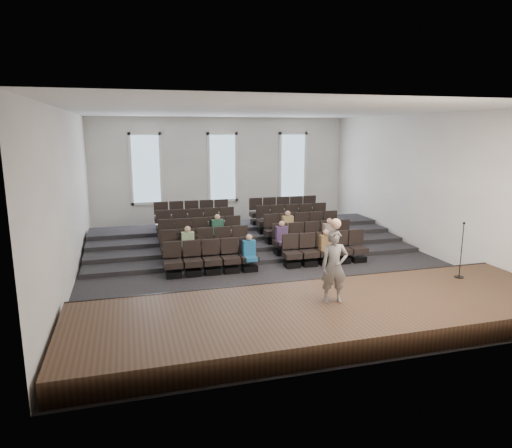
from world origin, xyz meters
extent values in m
plane|color=black|center=(0.00, 0.00, 0.00)|extent=(14.00, 14.00, 0.00)
cube|color=white|center=(0.00, 0.00, 5.01)|extent=(12.00, 14.00, 0.02)
cube|color=white|center=(0.00, 7.02, 2.50)|extent=(12.00, 0.04, 5.00)
cube|color=white|center=(0.00, -7.02, 2.50)|extent=(12.00, 0.04, 5.00)
cube|color=white|center=(-6.02, 0.00, 2.50)|extent=(0.04, 14.00, 5.00)
cube|color=white|center=(6.02, 0.00, 2.50)|extent=(0.04, 14.00, 5.00)
cube|color=#422A1C|center=(0.00, -5.10, 0.25)|extent=(11.80, 3.60, 0.50)
cube|color=black|center=(0.00, -3.33, 0.25)|extent=(11.80, 0.06, 0.52)
cube|color=black|center=(0.00, 2.33, 0.07)|extent=(11.80, 4.80, 0.15)
cube|color=black|center=(0.00, 2.85, 0.15)|extent=(11.80, 3.75, 0.30)
cube|color=black|center=(0.00, 3.38, 0.22)|extent=(11.80, 2.70, 0.45)
cube|color=black|center=(0.00, 3.90, 0.30)|extent=(11.80, 1.65, 0.60)
cube|color=black|center=(-3.13, -0.60, 0.10)|extent=(0.47, 0.43, 0.20)
cube|color=black|center=(-3.13, -0.60, 0.41)|extent=(0.55, 0.50, 0.19)
cube|color=black|center=(-3.13, -0.39, 0.82)|extent=(0.55, 0.08, 0.50)
cube|color=black|center=(-2.53, -0.60, 0.10)|extent=(0.47, 0.43, 0.20)
cube|color=black|center=(-2.53, -0.60, 0.41)|extent=(0.55, 0.50, 0.19)
cube|color=black|center=(-2.53, -0.39, 0.82)|extent=(0.55, 0.08, 0.50)
cube|color=black|center=(-1.93, -0.60, 0.10)|extent=(0.47, 0.43, 0.20)
cube|color=black|center=(-1.93, -0.60, 0.41)|extent=(0.55, 0.50, 0.19)
cube|color=black|center=(-1.93, -0.39, 0.82)|extent=(0.55, 0.08, 0.50)
cube|color=black|center=(-1.33, -0.60, 0.10)|extent=(0.47, 0.43, 0.20)
cube|color=black|center=(-1.33, -0.60, 0.41)|extent=(0.55, 0.50, 0.19)
cube|color=black|center=(-1.33, -0.39, 0.82)|extent=(0.55, 0.08, 0.50)
cube|color=black|center=(-0.73, -0.60, 0.10)|extent=(0.47, 0.43, 0.20)
cube|color=black|center=(-0.73, -0.60, 0.41)|extent=(0.55, 0.50, 0.19)
cube|color=black|center=(-0.73, -0.39, 0.82)|extent=(0.55, 0.08, 0.50)
cube|color=black|center=(0.73, -0.60, 0.10)|extent=(0.47, 0.43, 0.20)
cube|color=black|center=(0.73, -0.60, 0.41)|extent=(0.55, 0.50, 0.19)
cube|color=black|center=(0.73, -0.39, 0.82)|extent=(0.55, 0.08, 0.50)
cube|color=black|center=(1.33, -0.60, 0.10)|extent=(0.47, 0.43, 0.20)
cube|color=black|center=(1.33, -0.60, 0.41)|extent=(0.55, 0.50, 0.19)
cube|color=black|center=(1.33, -0.39, 0.82)|extent=(0.55, 0.08, 0.50)
cube|color=black|center=(1.93, -0.60, 0.10)|extent=(0.47, 0.43, 0.20)
cube|color=black|center=(1.93, -0.60, 0.41)|extent=(0.55, 0.50, 0.19)
cube|color=black|center=(1.93, -0.39, 0.82)|extent=(0.55, 0.08, 0.50)
cube|color=black|center=(2.53, -0.60, 0.10)|extent=(0.47, 0.43, 0.20)
cube|color=black|center=(2.53, -0.60, 0.41)|extent=(0.55, 0.50, 0.19)
cube|color=black|center=(2.53, -0.39, 0.82)|extent=(0.55, 0.08, 0.50)
cube|color=black|center=(3.13, -0.60, 0.10)|extent=(0.47, 0.43, 0.20)
cube|color=black|center=(3.13, -0.60, 0.41)|extent=(0.55, 0.50, 0.19)
cube|color=black|center=(3.13, -0.39, 0.82)|extent=(0.55, 0.08, 0.50)
cube|color=black|center=(-3.13, 0.45, 0.25)|extent=(0.47, 0.43, 0.20)
cube|color=black|center=(-3.13, 0.45, 0.56)|extent=(0.55, 0.50, 0.19)
cube|color=black|center=(-3.13, 0.66, 0.97)|extent=(0.55, 0.08, 0.50)
cube|color=black|center=(-2.53, 0.45, 0.25)|extent=(0.47, 0.43, 0.20)
cube|color=black|center=(-2.53, 0.45, 0.56)|extent=(0.55, 0.50, 0.19)
cube|color=black|center=(-2.53, 0.66, 0.97)|extent=(0.55, 0.08, 0.50)
cube|color=black|center=(-1.93, 0.45, 0.25)|extent=(0.47, 0.43, 0.20)
cube|color=black|center=(-1.93, 0.45, 0.56)|extent=(0.55, 0.50, 0.19)
cube|color=black|center=(-1.93, 0.66, 0.97)|extent=(0.55, 0.08, 0.50)
cube|color=black|center=(-1.33, 0.45, 0.25)|extent=(0.47, 0.43, 0.20)
cube|color=black|center=(-1.33, 0.45, 0.56)|extent=(0.55, 0.50, 0.19)
cube|color=black|center=(-1.33, 0.66, 0.97)|extent=(0.55, 0.08, 0.50)
cube|color=black|center=(-0.73, 0.45, 0.25)|extent=(0.47, 0.43, 0.20)
cube|color=black|center=(-0.73, 0.45, 0.56)|extent=(0.55, 0.50, 0.19)
cube|color=black|center=(-0.73, 0.66, 0.97)|extent=(0.55, 0.08, 0.50)
cube|color=black|center=(0.73, 0.45, 0.25)|extent=(0.47, 0.43, 0.20)
cube|color=black|center=(0.73, 0.45, 0.56)|extent=(0.55, 0.50, 0.19)
cube|color=black|center=(0.73, 0.66, 0.97)|extent=(0.55, 0.08, 0.50)
cube|color=black|center=(1.33, 0.45, 0.25)|extent=(0.47, 0.43, 0.20)
cube|color=black|center=(1.33, 0.45, 0.56)|extent=(0.55, 0.50, 0.19)
cube|color=black|center=(1.33, 0.66, 0.97)|extent=(0.55, 0.08, 0.50)
cube|color=black|center=(1.93, 0.45, 0.25)|extent=(0.47, 0.43, 0.20)
cube|color=black|center=(1.93, 0.45, 0.56)|extent=(0.55, 0.50, 0.19)
cube|color=black|center=(1.93, 0.66, 0.97)|extent=(0.55, 0.08, 0.50)
cube|color=black|center=(2.53, 0.45, 0.25)|extent=(0.47, 0.43, 0.20)
cube|color=black|center=(2.53, 0.45, 0.56)|extent=(0.55, 0.50, 0.19)
cube|color=black|center=(2.53, 0.66, 0.97)|extent=(0.55, 0.08, 0.50)
cube|color=black|center=(3.13, 0.45, 0.25)|extent=(0.47, 0.43, 0.20)
cube|color=black|center=(3.13, 0.45, 0.56)|extent=(0.55, 0.50, 0.19)
cube|color=black|center=(3.13, 0.66, 0.97)|extent=(0.55, 0.08, 0.50)
cube|color=black|center=(-3.13, 1.50, 0.40)|extent=(0.47, 0.42, 0.20)
cube|color=black|center=(-3.13, 1.50, 0.71)|extent=(0.55, 0.50, 0.19)
cube|color=black|center=(-3.13, 1.71, 1.12)|extent=(0.55, 0.08, 0.50)
cube|color=black|center=(-2.53, 1.50, 0.40)|extent=(0.47, 0.42, 0.20)
cube|color=black|center=(-2.53, 1.50, 0.71)|extent=(0.55, 0.50, 0.19)
cube|color=black|center=(-2.53, 1.71, 1.12)|extent=(0.55, 0.08, 0.50)
cube|color=black|center=(-1.93, 1.50, 0.40)|extent=(0.47, 0.42, 0.20)
cube|color=black|center=(-1.93, 1.50, 0.71)|extent=(0.55, 0.50, 0.19)
cube|color=black|center=(-1.93, 1.71, 1.12)|extent=(0.55, 0.08, 0.50)
cube|color=black|center=(-1.33, 1.50, 0.40)|extent=(0.47, 0.42, 0.20)
cube|color=black|center=(-1.33, 1.50, 0.71)|extent=(0.55, 0.50, 0.19)
cube|color=black|center=(-1.33, 1.71, 1.12)|extent=(0.55, 0.08, 0.50)
cube|color=black|center=(-0.73, 1.50, 0.40)|extent=(0.47, 0.42, 0.20)
cube|color=black|center=(-0.73, 1.50, 0.71)|extent=(0.55, 0.50, 0.19)
cube|color=black|center=(-0.73, 1.71, 1.12)|extent=(0.55, 0.08, 0.50)
cube|color=black|center=(0.73, 1.50, 0.40)|extent=(0.47, 0.42, 0.20)
cube|color=black|center=(0.73, 1.50, 0.71)|extent=(0.55, 0.50, 0.19)
cube|color=black|center=(0.73, 1.71, 1.12)|extent=(0.55, 0.08, 0.50)
cube|color=black|center=(1.33, 1.50, 0.40)|extent=(0.47, 0.42, 0.20)
cube|color=black|center=(1.33, 1.50, 0.71)|extent=(0.55, 0.50, 0.19)
cube|color=black|center=(1.33, 1.71, 1.12)|extent=(0.55, 0.08, 0.50)
cube|color=black|center=(1.93, 1.50, 0.40)|extent=(0.47, 0.42, 0.20)
cube|color=black|center=(1.93, 1.50, 0.71)|extent=(0.55, 0.50, 0.19)
cube|color=black|center=(1.93, 1.71, 1.12)|extent=(0.55, 0.08, 0.50)
cube|color=black|center=(2.53, 1.50, 0.40)|extent=(0.47, 0.42, 0.20)
cube|color=black|center=(2.53, 1.50, 0.71)|extent=(0.55, 0.50, 0.19)
cube|color=black|center=(2.53, 1.71, 1.12)|extent=(0.55, 0.08, 0.50)
cube|color=black|center=(3.13, 1.50, 0.40)|extent=(0.47, 0.42, 0.20)
cube|color=black|center=(3.13, 1.50, 0.71)|extent=(0.55, 0.50, 0.19)
cube|color=black|center=(3.13, 1.71, 1.12)|extent=(0.55, 0.08, 0.50)
cube|color=black|center=(-3.13, 2.55, 0.55)|extent=(0.47, 0.42, 0.20)
cube|color=black|center=(-3.13, 2.55, 0.86)|extent=(0.55, 0.50, 0.19)
cube|color=black|center=(-3.13, 2.76, 1.27)|extent=(0.55, 0.08, 0.50)
cube|color=black|center=(-2.53, 2.55, 0.55)|extent=(0.47, 0.42, 0.20)
cube|color=black|center=(-2.53, 2.55, 0.86)|extent=(0.55, 0.50, 0.19)
cube|color=black|center=(-2.53, 2.76, 1.27)|extent=(0.55, 0.08, 0.50)
cube|color=black|center=(-1.93, 2.55, 0.55)|extent=(0.47, 0.42, 0.20)
cube|color=black|center=(-1.93, 2.55, 0.86)|extent=(0.55, 0.50, 0.19)
cube|color=black|center=(-1.93, 2.76, 1.27)|extent=(0.55, 0.08, 0.50)
cube|color=black|center=(-1.33, 2.55, 0.55)|extent=(0.47, 0.42, 0.20)
cube|color=black|center=(-1.33, 2.55, 0.86)|extent=(0.55, 0.50, 0.19)
cube|color=black|center=(-1.33, 2.76, 1.27)|extent=(0.55, 0.08, 0.50)
cube|color=black|center=(-0.73, 2.55, 0.55)|extent=(0.47, 0.42, 0.20)
cube|color=black|center=(-0.73, 2.55, 0.86)|extent=(0.55, 0.50, 0.19)
cube|color=black|center=(-0.73, 2.76, 1.27)|extent=(0.55, 0.08, 0.50)
cube|color=black|center=(0.73, 2.55, 0.55)|extent=(0.47, 0.42, 0.20)
cube|color=black|center=(0.73, 2.55, 0.86)|extent=(0.55, 0.50, 0.19)
cube|color=black|center=(0.73, 2.76, 1.27)|extent=(0.55, 0.08, 0.50)
cube|color=black|center=(1.33, 2.55, 0.55)|extent=(0.47, 0.42, 0.20)
cube|color=black|center=(1.33, 2.55, 0.86)|extent=(0.55, 0.50, 0.19)
cube|color=black|center=(1.33, 2.76, 1.27)|extent=(0.55, 0.08, 0.50)
cube|color=black|center=(1.93, 2.55, 0.55)|extent=(0.47, 0.42, 0.20)
cube|color=black|center=(1.93, 2.55, 0.86)|extent=(0.55, 0.50, 0.19)
cube|color=black|center=(1.93, 2.76, 1.27)|extent=(0.55, 0.08, 0.50)
cube|color=black|center=(2.53, 2.55, 0.55)|extent=(0.47, 0.42, 0.20)
cube|color=black|center=(2.53, 2.55, 0.86)|extent=(0.55, 0.50, 0.19)
cube|color=black|center=(2.53, 2.76, 1.27)|extent=(0.55, 0.08, 0.50)
cube|color=black|center=(3.13, 2.55, 0.55)|extent=(0.47, 0.42, 0.20)
cube|color=black|center=(3.13, 2.55, 0.86)|extent=(0.55, 0.50, 0.19)
cube|color=black|center=(3.13, 2.76, 1.27)|extent=(0.55, 0.08, 0.50)
cube|color=black|center=(-3.13, 3.60, 0.70)|extent=(0.47, 0.42, 0.20)
cube|color=black|center=(-3.13, 3.60, 1.01)|extent=(0.55, 0.50, 0.19)
cube|color=black|center=(-3.13, 3.81, 1.42)|extent=(0.55, 0.08, 0.50)
cube|color=black|center=(-2.53, 3.60, 0.70)|extent=(0.47, 0.42, 0.20)
cube|color=black|center=(-2.53, 3.60, 1.01)|extent=(0.55, 0.50, 0.19)
cube|color=black|center=(-2.53, 3.81, 1.42)|extent=(0.55, 0.08, 0.50)
cube|color=black|center=(-1.93, 3.60, 0.70)|extent=(0.47, 0.42, 0.20)
cube|color=black|center=(-1.93, 3.60, 1.01)|extent=(0.55, 0.50, 0.19)
cube|color=black|center=(-1.93, 3.81, 1.42)|extent=(0.55, 0.08, 0.50)
cube|color=black|center=(-1.33, 3.60, 0.70)|extent=(0.47, 0.42, 0.20)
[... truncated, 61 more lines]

